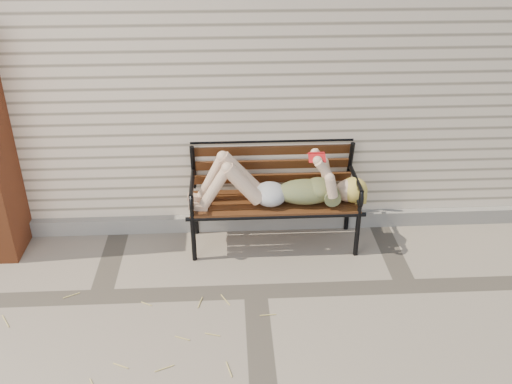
{
  "coord_description": "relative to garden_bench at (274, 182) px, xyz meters",
  "views": [
    {
      "loc": [
        -0.19,
        -3.68,
        2.93
      ],
      "look_at": [
        0.03,
        0.54,
        0.63
      ],
      "focal_mm": 40.0,
      "sensor_mm": 36.0,
      "label": 1
    }
  ],
  "objects": [
    {
      "name": "foundation_strip",
      "position": [
        -0.2,
        0.17,
        -0.51
      ],
      "size": [
        8.0,
        0.1,
        0.15
      ],
      "primitive_type": "cube",
      "color": "gray",
      "rests_on": "ground"
    },
    {
      "name": "ground",
      "position": [
        -0.2,
        -0.8,
        -0.59
      ],
      "size": [
        80.0,
        80.0,
        0.0
      ],
      "primitive_type": "plane",
      "color": "gray",
      "rests_on": "ground"
    },
    {
      "name": "straw_scatter",
      "position": [
        -1.29,
        -1.65,
        -0.58
      ],
      "size": [
        2.53,
        1.57,
        0.01
      ],
      "color": "tan",
      "rests_on": "ground"
    },
    {
      "name": "garden_bench",
      "position": [
        0.0,
        0.0,
        0.0
      ],
      "size": [
        1.62,
        0.65,
        1.05
      ],
      "color": "black",
      "rests_on": "ground"
    },
    {
      "name": "house_wall",
      "position": [
        -0.2,
        2.2,
        0.91
      ],
      "size": [
        8.0,
        4.0,
        3.0
      ],
      "primitive_type": "cube",
      "color": "#F6DDC0",
      "rests_on": "ground"
    },
    {
      "name": "reading_woman",
      "position": [
        0.01,
        -0.13,
        0.04
      ],
      "size": [
        1.53,
        0.35,
        0.48
      ],
      "color": "#093245",
      "rests_on": "ground"
    }
  ]
}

